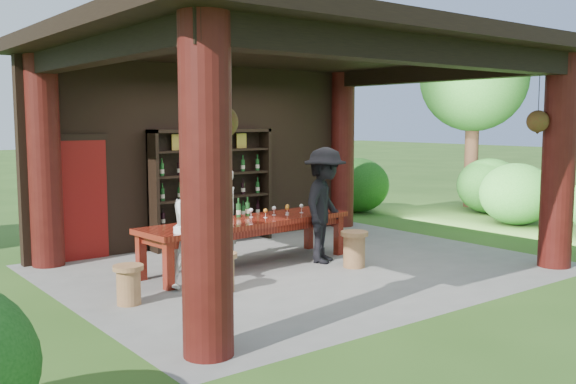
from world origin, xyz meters
TOP-DOWN VIEW (x-y plane):
  - ground at (0.00, 0.00)m, footprint 90.00×90.00m
  - pavilion at (-0.01, 0.43)m, footprint 7.50×6.00m
  - wine_shelf at (-0.18, 2.45)m, footprint 2.43×0.37m
  - tasting_table at (-0.67, 0.56)m, footprint 3.69×1.24m
  - stool_near_left at (-1.80, -0.48)m, footprint 0.40×0.40m
  - stool_near_right at (0.61, -0.51)m, footprint 0.43×0.43m
  - stool_far_left at (-3.04, -0.27)m, footprint 0.38×0.38m
  - host at (-0.72, 1.17)m, footprint 0.62×0.47m
  - guest_woman at (-1.93, -0.01)m, footprint 0.89×0.74m
  - guest_man at (0.48, 0.05)m, footprint 1.39×1.23m
  - table_bottles at (-0.68, 0.85)m, footprint 0.50×0.10m
  - table_glasses at (-0.03, 0.63)m, footprint 1.02×0.26m
  - napkin_basket at (-1.40, 0.45)m, footprint 0.27×0.20m
  - shrubs at (2.65, 0.33)m, footprint 15.31×8.42m
  - trees at (3.38, 1.40)m, footprint 21.81×11.45m

SIDE VIEW (x-z plane):
  - ground at x=0.00m, z-range 0.00..0.00m
  - stool_far_left at x=-3.04m, z-range 0.01..0.52m
  - stool_near_left at x=-1.80m, z-range 0.02..0.55m
  - stool_near_right at x=0.61m, z-range 0.02..0.59m
  - shrubs at x=2.65m, z-range -0.12..1.24m
  - tasting_table at x=-0.67m, z-range 0.26..1.01m
  - host at x=-0.72m, z-range 0.00..1.51m
  - napkin_basket at x=-1.40m, z-range 0.75..0.89m
  - table_glasses at x=-0.03m, z-range 0.75..0.90m
  - guest_woman at x=-1.93m, z-range 0.00..1.66m
  - table_bottles at x=-0.68m, z-range 0.75..1.06m
  - guest_man at x=0.48m, z-range 0.00..1.87m
  - wine_shelf at x=-0.18m, z-range 0.00..2.14m
  - pavilion at x=-0.01m, z-range 0.33..3.93m
  - trees at x=3.38m, z-range 0.97..5.77m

